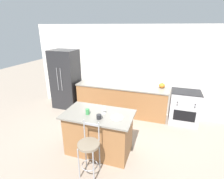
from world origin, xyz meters
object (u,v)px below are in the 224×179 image
object	(u,v)px
oven_range	(184,107)
dinner_plate	(117,117)
coffee_mug	(99,117)
refrigerator	(66,79)
wine_glass	(104,108)
bar_stool_near	(89,149)
pumpkin_decoration	(162,86)
tumbler_cup	(88,112)

from	to	relation	value
oven_range	dinner_plate	distance (m)	2.46
coffee_mug	dinner_plate	bearing A→B (deg)	24.05
refrigerator	wine_glass	world-z (taller)	refrigerator
bar_stool_near	pumpkin_decoration	size ratio (longest dim) A/B	5.95
dinner_plate	pumpkin_decoration	world-z (taller)	pumpkin_decoration
coffee_mug	oven_range	bearing A→B (deg)	50.28
coffee_mug	wine_glass	bearing A→B (deg)	87.86
bar_stool_near	coffee_mug	world-z (taller)	bar_stool_near
oven_range	pumpkin_decoration	xyz separation A→B (m)	(-0.67, 0.20, 0.51)
refrigerator	oven_range	world-z (taller)	refrigerator
oven_range	tumbler_cup	bearing A→B (deg)	-135.65
refrigerator	tumbler_cup	xyz separation A→B (m)	(1.73, -1.96, 0.02)
bar_stool_near	tumbler_cup	bearing A→B (deg)	116.02
refrigerator	tumbler_cup	distance (m)	2.61
wine_glass	coffee_mug	world-z (taller)	wine_glass
oven_range	coffee_mug	size ratio (longest dim) A/B	7.51
refrigerator	dinner_plate	xyz separation A→B (m)	(2.35, -1.92, -0.03)
pumpkin_decoration	dinner_plate	bearing A→B (deg)	-109.27
coffee_mug	tumbler_cup	size ratio (longest dim) A/B	1.05
refrigerator	oven_range	size ratio (longest dim) A/B	2.03
bar_stool_near	dinner_plate	size ratio (longest dim) A/B	4.17
pumpkin_decoration	bar_stool_near	bearing A→B (deg)	-111.55
dinner_plate	wine_glass	bearing A→B (deg)	161.38
wine_glass	coffee_mug	size ratio (longest dim) A/B	1.37
refrigerator	bar_stool_near	size ratio (longest dim) A/B	1.83
wine_glass	tumbler_cup	distance (m)	0.34
dinner_plate	coffee_mug	xyz separation A→B (m)	(-0.32, -0.14, 0.04)
bar_stool_near	coffee_mug	xyz separation A→B (m)	(0.02, 0.46, 0.41)
dinner_plate	tumbler_cup	size ratio (longest dim) A/B	2.10
wine_glass	pumpkin_decoration	size ratio (longest dim) A/B	0.98
tumbler_cup	dinner_plate	bearing A→B (deg)	3.46
oven_range	coffee_mug	xyz separation A→B (m)	(-1.74, -2.10, 0.50)
wine_glass	coffee_mug	distance (m)	0.26
refrigerator	pumpkin_decoration	bearing A→B (deg)	4.34
refrigerator	dinner_plate	size ratio (longest dim) A/B	7.61
dinner_plate	bar_stool_near	bearing A→B (deg)	-119.08
wine_glass	pumpkin_decoration	world-z (taller)	wine_glass
coffee_mug	tumbler_cup	bearing A→B (deg)	160.32
refrigerator	coffee_mug	world-z (taller)	refrigerator
pumpkin_decoration	tumbler_cup	bearing A→B (deg)	-121.97
bar_stool_near	dinner_plate	bearing A→B (deg)	60.92
coffee_mug	tumbler_cup	world-z (taller)	tumbler_cup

